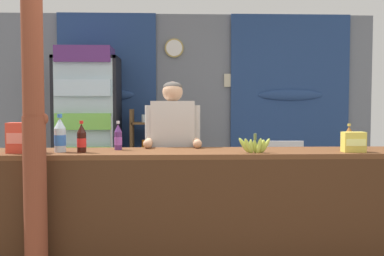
{
  "coord_description": "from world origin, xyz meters",
  "views": [
    {
      "loc": [
        -0.16,
        -3.24,
        1.3
      ],
      "look_at": [
        -0.01,
        0.69,
        1.08
      ],
      "focal_mm": 41.76,
      "sensor_mm": 36.0,
      "label": 1
    }
  ],
  "objects_px": {
    "stall_counter": "(183,193)",
    "soda_bottle_cola": "(82,139)",
    "snack_box_instant_noodle": "(354,142)",
    "drink_fridge": "(87,119)",
    "soda_bottle_water": "(60,136)",
    "soda_bottle_grape_soda": "(118,138)",
    "shopkeeper": "(173,141)",
    "soda_bottle_iced_tea": "(349,138)",
    "bottle_shelf_rack": "(149,154)",
    "snack_box_crackers": "(23,138)",
    "plastic_lawn_chair": "(283,170)",
    "banana_bunch": "(255,146)",
    "timber_post": "(34,123)"
  },
  "relations": [
    {
      "from": "soda_bottle_cola",
      "to": "snack_box_instant_noodle",
      "type": "height_order",
      "value": "soda_bottle_cola"
    },
    {
      "from": "plastic_lawn_chair",
      "to": "soda_bottle_cola",
      "type": "bearing_deg",
      "value": -140.74
    },
    {
      "from": "soda_bottle_iced_tea",
      "to": "snack_box_crackers",
      "type": "bearing_deg",
      "value": -174.62
    },
    {
      "from": "drink_fridge",
      "to": "banana_bunch",
      "type": "height_order",
      "value": "drink_fridge"
    },
    {
      "from": "bottle_shelf_rack",
      "to": "snack_box_crackers",
      "type": "distance_m",
      "value": 2.45
    },
    {
      "from": "bottle_shelf_rack",
      "to": "plastic_lawn_chair",
      "type": "height_order",
      "value": "bottle_shelf_rack"
    },
    {
      "from": "soda_bottle_grape_soda",
      "to": "bottle_shelf_rack",
      "type": "bearing_deg",
      "value": 86.06
    },
    {
      "from": "stall_counter",
      "to": "snack_box_instant_noodle",
      "type": "height_order",
      "value": "snack_box_instant_noodle"
    },
    {
      "from": "snack_box_instant_noodle",
      "to": "banana_bunch",
      "type": "xyz_separation_m",
      "value": [
        -0.81,
        -0.03,
        -0.02
      ]
    },
    {
      "from": "bottle_shelf_rack",
      "to": "plastic_lawn_chair",
      "type": "distance_m",
      "value": 1.74
    },
    {
      "from": "soda_bottle_water",
      "to": "snack_box_instant_noodle",
      "type": "xyz_separation_m",
      "value": [
        2.38,
        -0.09,
        -0.05
      ]
    },
    {
      "from": "timber_post",
      "to": "bottle_shelf_rack",
      "type": "distance_m",
      "value": 2.72
    },
    {
      "from": "drink_fridge",
      "to": "soda_bottle_grape_soda",
      "type": "relative_size",
      "value": 8.13
    },
    {
      "from": "plastic_lawn_chair",
      "to": "soda_bottle_iced_tea",
      "type": "relative_size",
      "value": 3.97
    },
    {
      "from": "stall_counter",
      "to": "soda_bottle_cola",
      "type": "height_order",
      "value": "soda_bottle_cola"
    },
    {
      "from": "soda_bottle_iced_tea",
      "to": "banana_bunch",
      "type": "xyz_separation_m",
      "value": [
        -0.9,
        -0.34,
        -0.03
      ]
    },
    {
      "from": "stall_counter",
      "to": "shopkeeper",
      "type": "height_order",
      "value": "shopkeeper"
    },
    {
      "from": "drink_fridge",
      "to": "snack_box_instant_noodle",
      "type": "relative_size",
      "value": 11.23
    },
    {
      "from": "timber_post",
      "to": "shopkeeper",
      "type": "relative_size",
      "value": 1.61
    },
    {
      "from": "stall_counter",
      "to": "drink_fridge",
      "type": "bearing_deg",
      "value": 118.75
    },
    {
      "from": "soda_bottle_grape_soda",
      "to": "snack_box_crackers",
      "type": "bearing_deg",
      "value": -164.83
    },
    {
      "from": "soda_bottle_water",
      "to": "plastic_lawn_chair",
      "type": "bearing_deg",
      "value": 36.27
    },
    {
      "from": "timber_post",
      "to": "banana_bunch",
      "type": "bearing_deg",
      "value": 8.51
    },
    {
      "from": "snack_box_instant_noodle",
      "to": "shopkeeper",
      "type": "bearing_deg",
      "value": 157.2
    },
    {
      "from": "drink_fridge",
      "to": "soda_bottle_cola",
      "type": "xyz_separation_m",
      "value": [
        0.36,
        -2.13,
        -0.08
      ]
    },
    {
      "from": "snack_box_crackers",
      "to": "banana_bunch",
      "type": "height_order",
      "value": "snack_box_crackers"
    },
    {
      "from": "snack_box_crackers",
      "to": "bottle_shelf_rack",
      "type": "bearing_deg",
      "value": 68.83
    },
    {
      "from": "shopkeeper",
      "to": "soda_bottle_cola",
      "type": "bearing_deg",
      "value": -142.43
    },
    {
      "from": "bottle_shelf_rack",
      "to": "soda_bottle_grape_soda",
      "type": "bearing_deg",
      "value": -93.94
    },
    {
      "from": "banana_bunch",
      "to": "snack_box_instant_noodle",
      "type": "bearing_deg",
      "value": 2.19
    },
    {
      "from": "plastic_lawn_chair",
      "to": "soda_bottle_grape_soda",
      "type": "height_order",
      "value": "soda_bottle_grape_soda"
    },
    {
      "from": "drink_fridge",
      "to": "soda_bottle_cola",
      "type": "bearing_deg",
      "value": -80.34
    },
    {
      "from": "timber_post",
      "to": "soda_bottle_iced_tea",
      "type": "height_order",
      "value": "timber_post"
    },
    {
      "from": "timber_post",
      "to": "soda_bottle_water",
      "type": "relative_size",
      "value": 7.81
    },
    {
      "from": "plastic_lawn_chair",
      "to": "shopkeeper",
      "type": "xyz_separation_m",
      "value": [
        -1.32,
        -1.11,
        0.45
      ]
    },
    {
      "from": "stall_counter",
      "to": "soda_bottle_water",
      "type": "relative_size",
      "value": 12.59
    },
    {
      "from": "drink_fridge",
      "to": "banana_bunch",
      "type": "relative_size",
      "value": 7.31
    },
    {
      "from": "soda_bottle_cola",
      "to": "drink_fridge",
      "type": "bearing_deg",
      "value": 99.66
    },
    {
      "from": "shopkeeper",
      "to": "soda_bottle_grape_soda",
      "type": "height_order",
      "value": "shopkeeper"
    },
    {
      "from": "timber_post",
      "to": "soda_bottle_water",
      "type": "xyz_separation_m",
      "value": [
        0.09,
        0.37,
        -0.12
      ]
    },
    {
      "from": "soda_bottle_grape_soda",
      "to": "soda_bottle_water",
      "type": "bearing_deg",
      "value": -161.5
    },
    {
      "from": "drink_fridge",
      "to": "soda_bottle_iced_tea",
      "type": "relative_size",
      "value": 9.22
    },
    {
      "from": "shopkeeper",
      "to": "soda_bottle_water",
      "type": "distance_m",
      "value": 1.05
    },
    {
      "from": "soda_bottle_water",
      "to": "shopkeeper",
      "type": "bearing_deg",
      "value": 29.86
    },
    {
      "from": "soda_bottle_water",
      "to": "soda_bottle_grape_soda",
      "type": "relative_size",
      "value": 1.26
    },
    {
      "from": "stall_counter",
      "to": "soda_bottle_iced_tea",
      "type": "xyz_separation_m",
      "value": [
        1.46,
        0.27,
        0.43
      ]
    },
    {
      "from": "stall_counter",
      "to": "plastic_lawn_chair",
      "type": "relative_size",
      "value": 4.53
    },
    {
      "from": "plastic_lawn_chair",
      "to": "banana_bunch",
      "type": "xyz_separation_m",
      "value": [
        -0.66,
        -1.76,
        0.47
      ]
    },
    {
      "from": "stall_counter",
      "to": "plastic_lawn_chair",
      "type": "bearing_deg",
      "value": 54.03
    },
    {
      "from": "soda_bottle_grape_soda",
      "to": "soda_bottle_iced_tea",
      "type": "relative_size",
      "value": 1.13
    }
  ]
}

